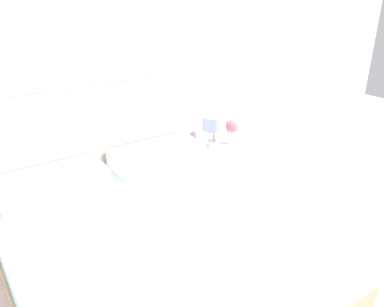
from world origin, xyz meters
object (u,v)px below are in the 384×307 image
table_lamp (214,125)px  flower_vase (232,130)px  nightstand (219,170)px  bed (154,246)px

table_lamp → flower_vase: 0.20m
nightstand → flower_vase: (0.13, -0.01, 0.40)m
bed → table_lamp: bed is taller
nightstand → flower_vase: flower_vase is taller
bed → table_lamp: bearing=34.8°
bed → nightstand: size_ratio=4.05×
nightstand → table_lamp: (-0.05, 0.03, 0.47)m
bed → table_lamp: (1.13, 0.79, 0.42)m
table_lamp → bed: bearing=-145.2°
nightstand → flower_vase: size_ratio=2.03×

